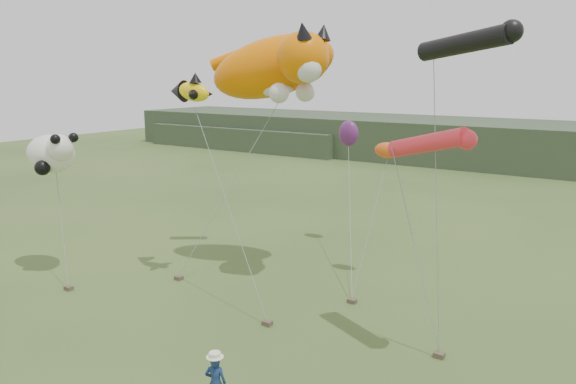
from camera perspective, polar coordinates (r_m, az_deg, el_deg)
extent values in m
plane|color=#385123|center=(16.90, -9.00, -18.16)|extent=(120.00, 120.00, 0.00)
cube|color=#2D3D28|center=(56.90, 23.30, 4.38)|extent=(90.00, 12.00, 4.00)
cube|color=#2D3D28|center=(66.55, -3.63, 5.61)|extent=(25.00, 8.00, 2.50)
imported|color=navy|center=(15.13, -7.37, -18.68)|extent=(0.65, 0.57, 1.50)
cube|color=brown|center=(24.17, -11.05, -8.56)|extent=(0.31, 0.25, 0.16)
cube|color=brown|center=(19.72, -2.12, -13.16)|extent=(0.31, 0.25, 0.16)
cube|color=brown|center=(18.29, 15.09, -15.69)|extent=(0.31, 0.25, 0.16)
cube|color=brown|center=(24.29, -21.39, -9.08)|extent=(0.31, 0.25, 0.16)
cube|color=brown|center=(21.60, 6.52, -10.94)|extent=(0.31, 0.25, 0.16)
ellipsoid|color=#E86B00|center=(24.22, -1.60, 12.56)|extent=(6.27, 4.34, 3.68)
sphere|color=#E86B00|center=(22.06, 1.54, 13.51)|extent=(2.00, 2.00, 2.00)
cone|color=black|center=(21.46, 1.52, 16.09)|extent=(0.62, 0.76, 0.75)
cone|color=black|center=(22.30, 3.61, 15.91)|extent=(0.62, 0.72, 0.71)
sphere|color=silver|center=(21.53, 2.08, 12.36)|extent=(1.00, 1.00, 1.00)
ellipsoid|color=silver|center=(23.82, -1.61, 10.43)|extent=(1.96, 0.98, 0.61)
sphere|color=silver|center=(21.87, -0.93, 10.02)|extent=(0.78, 0.78, 0.78)
sphere|color=silver|center=(23.05, 1.77, 10.11)|extent=(0.78, 0.78, 0.78)
cylinder|color=#E86B00|center=(26.69, -5.69, 13.40)|extent=(2.07, 1.52, 1.21)
ellipsoid|color=yellow|center=(22.86, -9.53, 10.01)|extent=(1.56, 0.77, 0.96)
cone|color=black|center=(23.91, -11.17, 10.02)|extent=(0.80, 0.97, 0.90)
cone|color=black|center=(22.79, -9.40, 11.39)|extent=(0.50, 0.50, 0.40)
cone|color=black|center=(22.30, -9.84, 9.70)|extent=(0.53, 0.56, 0.40)
cone|color=black|center=(23.03, -8.12, 9.81)|extent=(0.53, 0.56, 0.40)
cylinder|color=black|center=(16.44, 17.42, 14.20)|extent=(2.94, 1.71, 0.89)
sphere|color=black|center=(15.67, 21.76, 14.93)|extent=(0.59, 0.59, 0.59)
cylinder|color=red|center=(17.04, 13.94, 4.82)|extent=(2.86, 1.65, 1.18)
sphere|color=red|center=(16.19, 17.71, 5.08)|extent=(0.57, 0.57, 0.57)
ellipsoid|color=white|center=(25.85, -22.96, 3.58)|extent=(2.45, 1.63, 1.63)
sphere|color=white|center=(24.76, -22.15, 4.17)|extent=(1.09, 1.09, 1.09)
sphere|color=black|center=(24.29, -22.57, 4.98)|extent=(0.40, 0.40, 0.40)
sphere|color=black|center=(24.65, -20.96, 5.19)|extent=(0.40, 0.40, 0.40)
sphere|color=black|center=(25.15, -23.68, 2.27)|extent=(0.63, 0.63, 0.63)
sphere|color=black|center=(26.65, -23.28, 2.99)|extent=(0.63, 0.63, 0.63)
ellipsoid|color=#E25515|center=(23.29, 10.07, 4.19)|extent=(1.11, 0.65, 0.65)
ellipsoid|color=#5D2065|center=(28.00, 6.18, 5.94)|extent=(1.03, 0.69, 1.26)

